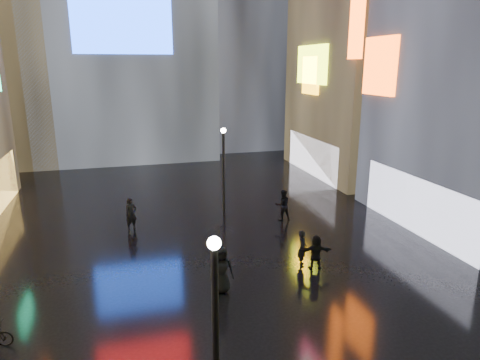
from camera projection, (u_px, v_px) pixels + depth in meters
name	position (u px, v px, depth m)	size (l,w,h in m)	color
ground	(200.00, 233.00, 22.80)	(140.00, 140.00, 0.00)	black
lamp_near	(216.00, 331.00, 9.51)	(0.30, 0.30, 5.20)	black
lamp_far	(224.00, 167.00, 24.77)	(0.30, 0.30, 5.20)	black
pedestrian_4	(222.00, 270.00, 16.62)	(0.93, 0.61, 1.91)	black
pedestrian_5	(316.00, 252.00, 18.58)	(1.44, 0.46, 1.56)	black
pedestrian_6	(131.00, 214.00, 22.93)	(0.66, 0.43, 1.80)	black
pedestrian_7	(283.00, 205.00, 24.44)	(0.88, 0.68, 1.80)	black
umbrella_2	(221.00, 236.00, 16.25)	(0.99, 1.01, 0.91)	black
pedestrian_8	(302.00, 248.00, 18.90)	(0.60, 0.39, 1.64)	black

